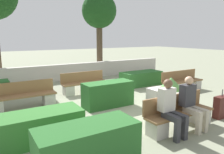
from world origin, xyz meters
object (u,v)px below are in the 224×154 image
at_px(bench_left_side, 182,83).
at_px(person_seated_woman, 170,105).
at_px(bench_back, 24,98).
at_px(person_seated_man, 191,101).
at_px(tree_center_left, 99,12).
at_px(planter_corner_left, 170,96).
at_px(bench_front, 179,116).
at_px(suitcase, 221,107).
at_px(bench_right_side, 85,85).

bearing_deg(bench_left_side, person_seated_woman, -151.80).
height_order(bench_back, person_seated_man, person_seated_man).
relative_size(person_seated_woman, tree_center_left, 0.28).
bearing_deg(person_seated_woman, person_seated_man, -0.08).
relative_size(bench_back, person_seated_man, 1.55).
height_order(bench_back, person_seated_woman, person_seated_woman).
relative_size(bench_left_side, planter_corner_left, 1.87).
distance_m(bench_front, bench_back, 4.76).
distance_m(bench_front, bench_left_side, 4.03).
relative_size(bench_front, person_seated_man, 1.52).
bearing_deg(suitcase, person_seated_man, -178.70).
distance_m(bench_front, suitcase, 1.58).
height_order(bench_right_side, suitcase, bench_right_side).
distance_m(bench_right_side, suitcase, 5.04).
bearing_deg(bench_left_side, person_seated_man, -145.45).
xyz_separation_m(bench_back, person_seated_woman, (2.55, -3.83, 0.40)).
distance_m(bench_left_side, bench_back, 6.20).
bearing_deg(tree_center_left, bench_left_side, -80.14).
relative_size(bench_front, tree_center_left, 0.42).
distance_m(bench_left_side, person_seated_man, 3.97).
height_order(person_seated_woman, suitcase, person_seated_woman).
xyz_separation_m(bench_front, person_seated_woman, (-0.47, -0.14, 0.40)).
relative_size(bench_back, planter_corner_left, 1.90).
bearing_deg(bench_right_side, bench_front, -84.53).
height_order(bench_right_side, tree_center_left, tree_center_left).
height_order(bench_right_side, bench_back, same).
relative_size(bench_back, suitcase, 2.45).
xyz_separation_m(person_seated_man, person_seated_woman, (-0.72, 0.00, 0.00)).
relative_size(bench_left_side, suitcase, 2.42).
bearing_deg(person_seated_woman, tree_center_left, 72.59).
height_order(bench_front, person_seated_man, person_seated_man).
bearing_deg(tree_center_left, person_seated_man, -102.80).
bearing_deg(tree_center_left, bench_back, -139.13).
bearing_deg(bench_back, planter_corner_left, -40.96).
bearing_deg(person_seated_woman, bench_right_side, 90.93).
height_order(bench_left_side, suitcase, bench_left_side).
bearing_deg(bench_front, person_seated_woman, -163.32).
height_order(person_seated_man, suitcase, person_seated_man).
bearing_deg(bench_front, bench_back, 129.25).
bearing_deg(person_seated_man, bench_left_side, 43.92).
relative_size(bench_back, person_seated_woman, 1.54).
height_order(person_seated_woman, planter_corner_left, person_seated_woman).
xyz_separation_m(bench_front, bench_right_side, (-0.54, 4.46, -0.00)).
height_order(bench_front, bench_left_side, same).
xyz_separation_m(bench_left_side, suitcase, (-1.52, -2.71, -0.01)).
distance_m(person_seated_man, person_seated_woman, 0.72).
height_order(bench_back, tree_center_left, tree_center_left).
xyz_separation_m(bench_right_side, person_seated_man, (0.79, -4.60, 0.40)).
xyz_separation_m(bench_back, person_seated_man, (3.26, -3.83, 0.39)).
relative_size(person_seated_man, tree_center_left, 0.28).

